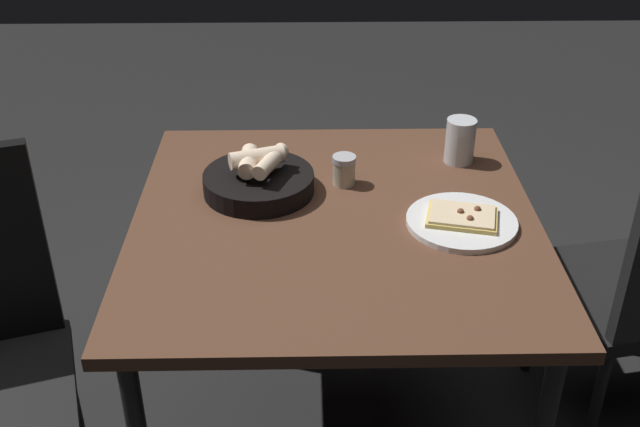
% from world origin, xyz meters
% --- Properties ---
extents(dining_table, '(0.97, 0.94, 0.76)m').
position_xyz_m(dining_table, '(0.00, 0.00, 0.69)').
color(dining_table, brown).
rests_on(dining_table, ground).
extents(pizza_plate, '(0.25, 0.25, 0.04)m').
position_xyz_m(pizza_plate, '(0.04, 0.29, 0.77)').
color(pizza_plate, white).
rests_on(pizza_plate, dining_table).
extents(bread_basket, '(0.27, 0.27, 0.11)m').
position_xyz_m(bread_basket, '(-0.12, -0.18, 0.79)').
color(bread_basket, black).
rests_on(bread_basket, dining_table).
extents(beer_glass, '(0.08, 0.08, 0.12)m').
position_xyz_m(beer_glass, '(-0.28, 0.33, 0.81)').
color(beer_glass, silver).
rests_on(beer_glass, dining_table).
extents(pepper_shaker, '(0.06, 0.06, 0.08)m').
position_xyz_m(pepper_shaker, '(-0.16, 0.03, 0.79)').
color(pepper_shaker, '#BFB299').
rests_on(pepper_shaker, dining_table).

